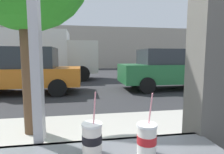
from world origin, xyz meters
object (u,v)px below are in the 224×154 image
(parked_car_orange, at_px, (27,71))
(box_truck, at_px, (40,54))
(parked_car_green, at_px, (169,69))
(soda_cup_right, at_px, (147,139))
(soda_cup_left, at_px, (92,138))

(parked_car_orange, height_order, box_truck, box_truck)
(parked_car_green, height_order, box_truck, box_truck)
(soda_cup_right, relative_size, parked_car_green, 0.07)
(soda_cup_left, xyz_separation_m, parked_car_orange, (-2.22, 6.53, -0.14))
(soda_cup_right, height_order, box_truck, box_truck)
(box_truck, bearing_deg, soda_cup_right, -74.99)
(soda_cup_right, bearing_deg, soda_cup_left, 169.32)
(soda_cup_left, height_order, soda_cup_right, soda_cup_left)
(soda_cup_left, height_order, box_truck, box_truck)
(parked_car_orange, distance_m, box_truck, 4.12)
(soda_cup_left, relative_size, parked_car_green, 0.07)
(soda_cup_left, bearing_deg, soda_cup_right, -10.68)
(soda_cup_right, xyz_separation_m, parked_car_green, (3.45, 6.58, -0.14))
(parked_car_orange, bearing_deg, parked_car_green, 0.00)
(parked_car_green, bearing_deg, soda_cup_right, -117.63)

